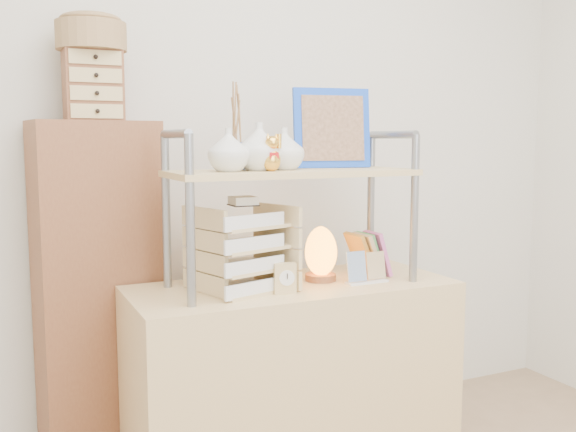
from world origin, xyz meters
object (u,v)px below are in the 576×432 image
object	(u,v)px
desk	(293,382)
letter_tray	(243,253)
salt_lamp	(321,253)
cabinet	(100,300)

from	to	relation	value
desk	letter_tray	world-z (taller)	letter_tray
salt_lamp	cabinet	bearing A→B (deg)	154.73
desk	salt_lamp	bearing A→B (deg)	5.10
cabinet	letter_tray	distance (m)	0.62
desk	salt_lamp	xyz separation A→B (m)	(0.12, 0.01, 0.48)
desk	salt_lamp	world-z (taller)	salt_lamp
cabinet	salt_lamp	xyz separation A→B (m)	(0.76, -0.36, 0.18)
desk	letter_tray	bearing A→B (deg)	-174.99
cabinet	salt_lamp	distance (m)	0.86
desk	salt_lamp	size ratio (longest dim) A/B	5.80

